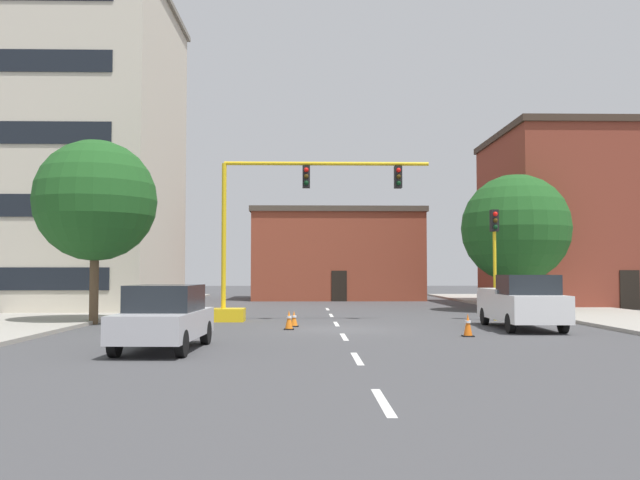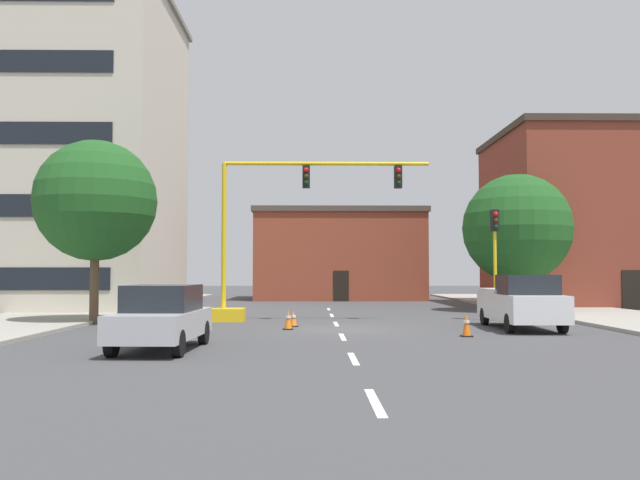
{
  "view_description": "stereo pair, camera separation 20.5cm",
  "coord_description": "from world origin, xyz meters",
  "px_view_note": "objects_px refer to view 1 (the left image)",
  "views": [
    {
      "loc": [
        -1.24,
        -24.99,
        2.08
      ],
      "look_at": [
        -0.62,
        4.32,
        3.47
      ],
      "focal_mm": 38.26,
      "sensor_mm": 36.0,
      "label": 1
    },
    {
      "loc": [
        -1.04,
        -24.99,
        2.08
      ],
      "look_at": [
        -0.62,
        4.32,
        3.47
      ],
      "focal_mm": 38.26,
      "sensor_mm": 36.0,
      "label": 2
    }
  ],
  "objects_px": {
    "tree_right_mid": "(516,228)",
    "sedan_silver_near_left": "(165,317)",
    "pickup_truck_white": "(521,302)",
    "traffic_cone_roadside_b": "(294,319)",
    "traffic_signal_gantry": "(254,268)",
    "traffic_light_pole_right": "(495,239)",
    "traffic_cone_roadside_a": "(289,320)",
    "tree_left_near": "(95,201)",
    "traffic_cone_roadside_c": "(468,325)"
  },
  "relations": [
    {
      "from": "tree_right_mid",
      "to": "sedan_silver_near_left",
      "type": "relative_size",
      "value": 1.6
    },
    {
      "from": "pickup_truck_white",
      "to": "tree_right_mid",
      "type": "bearing_deg",
      "value": 73.44
    },
    {
      "from": "tree_right_mid",
      "to": "sedan_silver_near_left",
      "type": "bearing_deg",
      "value": -130.16
    },
    {
      "from": "tree_right_mid",
      "to": "traffic_cone_roadside_b",
      "type": "xyz_separation_m",
      "value": [
        -11.74,
        -10.04,
        -4.15
      ]
    },
    {
      "from": "traffic_signal_gantry",
      "to": "pickup_truck_white",
      "type": "distance_m",
      "value": 11.04
    },
    {
      "from": "traffic_light_pole_right",
      "to": "traffic_cone_roadside_a",
      "type": "bearing_deg",
      "value": -152.82
    },
    {
      "from": "pickup_truck_white",
      "to": "sedan_silver_near_left",
      "type": "bearing_deg",
      "value": -150.75
    },
    {
      "from": "traffic_cone_roadside_a",
      "to": "traffic_cone_roadside_b",
      "type": "height_order",
      "value": "traffic_cone_roadside_a"
    },
    {
      "from": "pickup_truck_white",
      "to": "traffic_signal_gantry",
      "type": "bearing_deg",
      "value": 157.92
    },
    {
      "from": "traffic_signal_gantry",
      "to": "traffic_light_pole_right",
      "type": "xyz_separation_m",
      "value": [
        10.42,
        0.28,
        1.25
      ]
    },
    {
      "from": "tree_right_mid",
      "to": "tree_left_near",
      "type": "distance_m",
      "value": 21.61
    },
    {
      "from": "traffic_cone_roadside_a",
      "to": "tree_right_mid",
      "type": "bearing_deg",
      "value": 43.83
    },
    {
      "from": "traffic_cone_roadside_b",
      "to": "traffic_cone_roadside_c",
      "type": "relative_size",
      "value": 0.81
    },
    {
      "from": "tree_right_mid",
      "to": "pickup_truck_white",
      "type": "distance_m",
      "value": 12.29
    },
    {
      "from": "tree_left_near",
      "to": "traffic_cone_roadside_b",
      "type": "distance_m",
      "value": 9.42
    },
    {
      "from": "traffic_cone_roadside_b",
      "to": "traffic_signal_gantry",
      "type": "bearing_deg",
      "value": 121.8
    },
    {
      "from": "pickup_truck_white",
      "to": "traffic_cone_roadside_c",
      "type": "height_order",
      "value": "pickup_truck_white"
    },
    {
      "from": "traffic_signal_gantry",
      "to": "traffic_cone_roadside_a",
      "type": "relative_size",
      "value": 13.54
    },
    {
      "from": "traffic_signal_gantry",
      "to": "traffic_cone_roadside_a",
      "type": "height_order",
      "value": "traffic_signal_gantry"
    },
    {
      "from": "traffic_light_pole_right",
      "to": "pickup_truck_white",
      "type": "relative_size",
      "value": 0.88
    },
    {
      "from": "traffic_signal_gantry",
      "to": "traffic_cone_roadside_b",
      "type": "bearing_deg",
      "value": -58.2
    },
    {
      "from": "tree_left_near",
      "to": "sedan_silver_near_left",
      "type": "xyz_separation_m",
      "value": [
        4.72,
        -9.2,
        -4.08
      ]
    },
    {
      "from": "traffic_light_pole_right",
      "to": "tree_right_mid",
      "type": "relative_size",
      "value": 0.65
    },
    {
      "from": "tree_left_near",
      "to": "pickup_truck_white",
      "type": "relative_size",
      "value": 1.37
    },
    {
      "from": "traffic_signal_gantry",
      "to": "sedan_silver_near_left",
      "type": "height_order",
      "value": "traffic_signal_gantry"
    },
    {
      "from": "traffic_signal_gantry",
      "to": "tree_right_mid",
      "type": "xyz_separation_m",
      "value": [
        13.51,
        7.18,
        2.16
      ]
    },
    {
      "from": "tree_left_near",
      "to": "traffic_cone_roadside_a",
      "type": "bearing_deg",
      "value": -19.29
    },
    {
      "from": "traffic_cone_roadside_a",
      "to": "traffic_cone_roadside_b",
      "type": "relative_size",
      "value": 1.18
    },
    {
      "from": "traffic_cone_roadside_c",
      "to": "tree_right_mid",
      "type": "bearing_deg",
      "value": 66.97
    },
    {
      "from": "traffic_light_pole_right",
      "to": "traffic_cone_roadside_a",
      "type": "relative_size",
      "value": 6.71
    },
    {
      "from": "traffic_signal_gantry",
      "to": "tree_left_near",
      "type": "relative_size",
      "value": 1.3
    },
    {
      "from": "traffic_cone_roadside_b",
      "to": "traffic_cone_roadside_a",
      "type": "bearing_deg",
      "value": -96.5
    },
    {
      "from": "traffic_signal_gantry",
      "to": "traffic_light_pole_right",
      "type": "bearing_deg",
      "value": 1.55
    },
    {
      "from": "sedan_silver_near_left",
      "to": "traffic_cone_roadside_c",
      "type": "relative_size",
      "value": 6.09
    },
    {
      "from": "traffic_light_pole_right",
      "to": "traffic_cone_roadside_b",
      "type": "relative_size",
      "value": 7.9
    },
    {
      "from": "traffic_signal_gantry",
      "to": "tree_left_near",
      "type": "height_order",
      "value": "tree_left_near"
    },
    {
      "from": "tree_right_mid",
      "to": "traffic_cone_roadside_c",
      "type": "height_order",
      "value": "tree_right_mid"
    },
    {
      "from": "traffic_light_pole_right",
      "to": "traffic_cone_roadside_c",
      "type": "xyz_separation_m",
      "value": [
        -2.95,
        -7.3,
        -3.16
      ]
    },
    {
      "from": "traffic_light_pole_right",
      "to": "tree_right_mid",
      "type": "distance_m",
      "value": 7.61
    },
    {
      "from": "tree_right_mid",
      "to": "pickup_truck_white",
      "type": "xyz_separation_m",
      "value": [
        -3.36,
        -11.3,
        -3.47
      ]
    },
    {
      "from": "sedan_silver_near_left",
      "to": "traffic_cone_roadside_a",
      "type": "bearing_deg",
      "value": 63.75
    },
    {
      "from": "traffic_signal_gantry",
      "to": "tree_left_near",
      "type": "xyz_separation_m",
      "value": [
        -6.28,
        -1.48,
        2.69
      ]
    },
    {
      "from": "tree_left_near",
      "to": "pickup_truck_white",
      "type": "bearing_deg",
      "value": -9.13
    },
    {
      "from": "traffic_light_pole_right",
      "to": "traffic_cone_roadside_b",
      "type": "distance_m",
      "value": 9.75
    },
    {
      "from": "tree_right_mid",
      "to": "traffic_cone_roadside_b",
      "type": "height_order",
      "value": "tree_right_mid"
    },
    {
      "from": "traffic_cone_roadside_c",
      "to": "traffic_cone_roadside_a",
      "type": "bearing_deg",
      "value": 154.61
    },
    {
      "from": "pickup_truck_white",
      "to": "traffic_light_pole_right",
      "type": "bearing_deg",
      "value": 86.51
    },
    {
      "from": "traffic_light_pole_right",
      "to": "traffic_cone_roadside_a",
      "type": "height_order",
      "value": "traffic_light_pole_right"
    },
    {
      "from": "traffic_cone_roadside_b",
      "to": "tree_right_mid",
      "type": "bearing_deg",
      "value": 40.53
    },
    {
      "from": "tree_right_mid",
      "to": "pickup_truck_white",
      "type": "height_order",
      "value": "tree_right_mid"
    }
  ]
}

